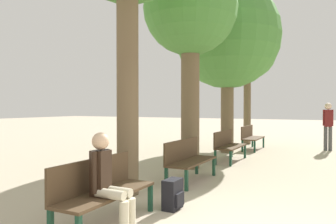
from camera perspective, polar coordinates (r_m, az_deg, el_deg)
bench_row_0 at (r=4.70m, az=-11.57°, el=-12.67°), size 0.52×1.67×0.90m
bench_row_1 at (r=7.19m, az=3.47°, el=-7.89°), size 0.52×1.67×0.90m
bench_row_2 at (r=9.94m, az=10.37°, el=-5.46°), size 0.52×1.67×0.90m
bench_row_3 at (r=12.78m, az=14.22°, el=-4.05°), size 0.52×1.67×0.90m
tree_row_1 at (r=8.99m, az=3.90°, el=16.84°), size 2.48×2.48×5.45m
tree_row_2 at (r=12.00m, az=10.31°, el=12.74°), size 3.69×3.69×5.96m
tree_row_3 at (r=14.76m, az=13.66°, el=10.08°), size 2.46×2.46×5.25m
person_seated at (r=4.38m, az=-10.44°, el=-11.41°), size 0.60×0.34×1.28m
backpack at (r=5.33m, az=0.87°, el=-14.15°), size 0.25×0.36×0.47m
pedestrian_near at (r=13.37m, az=26.10°, el=-1.79°), size 0.36×0.24×1.76m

